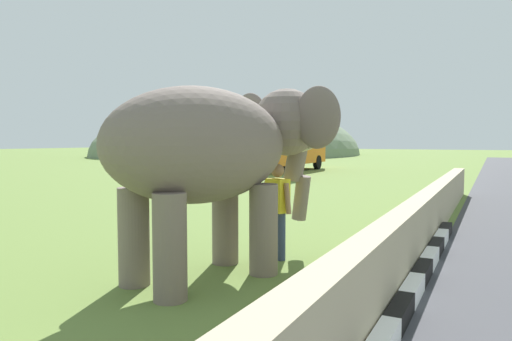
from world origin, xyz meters
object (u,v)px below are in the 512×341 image
cow_near (294,164)px  person_handler (277,206)px  bus_orange (288,140)px  elephant (220,148)px

cow_near → person_handler: bearing=-158.6°
bus_orange → person_handler: bearing=-157.2°
person_handler → cow_near: person_handler is taller
person_handler → cow_near: 15.85m
elephant → bus_orange: bearing=20.9°
bus_orange → cow_near: 7.99m
person_handler → cow_near: (14.75, 5.79, -0.06)m
elephant → person_handler: (1.25, -0.39, -1.01)m
person_handler → bus_orange: bearing=22.8°
elephant → cow_near: (16.00, 5.40, -1.06)m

